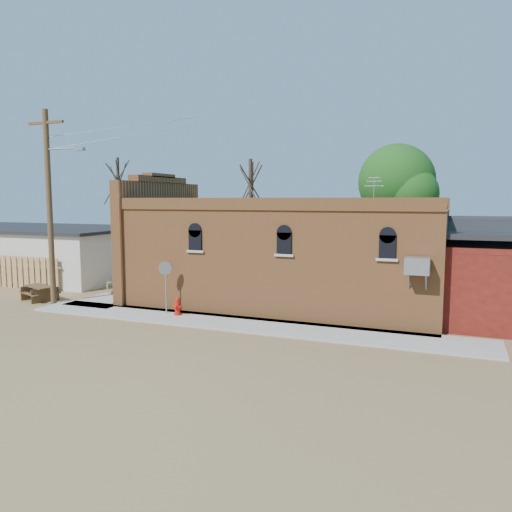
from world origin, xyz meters
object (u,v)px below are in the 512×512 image
at_px(stop_sign, 166,273).
at_px(picnic_table, 40,291).
at_px(brick_bar, 281,254).
at_px(utility_pole, 50,203).
at_px(fire_hydrant, 178,306).
at_px(trash_barrel, 144,284).

relative_size(stop_sign, picnic_table, 1.07).
relative_size(brick_bar, utility_pole, 1.82).
relative_size(brick_bar, fire_hydrant, 21.91).
xyz_separation_m(brick_bar, utility_pole, (-9.79, -4.29, 2.43)).
distance_m(brick_bar, stop_sign, 5.63).
xyz_separation_m(utility_pole, stop_sign, (6.05, 0.12, -2.96)).
distance_m(trash_barrel, picnic_table, 5.03).
distance_m(fire_hydrant, stop_sign, 1.51).
bearing_deg(stop_sign, picnic_table, 165.04).
bearing_deg(picnic_table, utility_pole, 2.94).
height_order(fire_hydrant, picnic_table, fire_hydrant).
distance_m(brick_bar, utility_pole, 10.96).
distance_m(utility_pole, trash_barrel, 6.20).
bearing_deg(fire_hydrant, brick_bar, 62.72).
distance_m(brick_bar, fire_hydrant, 5.64).
bearing_deg(utility_pole, trash_barrel, 57.62).
relative_size(brick_bar, trash_barrel, 19.41).
xyz_separation_m(brick_bar, trash_barrel, (-7.38, -0.50, -1.84)).
bearing_deg(utility_pole, fire_hydrant, -0.13).
distance_m(utility_pole, fire_hydrant, 7.96).
xyz_separation_m(utility_pole, trash_barrel, (2.40, 3.79, -4.27)).
bearing_deg(fire_hydrant, picnic_table, -174.85).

